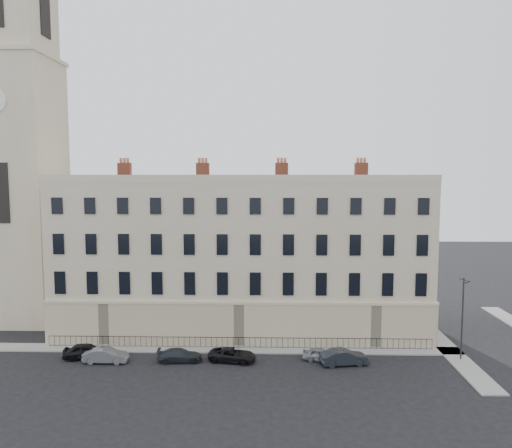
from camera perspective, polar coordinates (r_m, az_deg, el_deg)
The scene contains 13 objects.
ground at distance 41.93m, azimuth 6.11°, elevation -16.52°, with size 160.00×160.00×0.00m, color black.
terrace at distance 51.41m, azimuth -1.54°, elevation -3.64°, with size 36.22×12.22×17.00m.
church_tower at distance 59.16m, azimuth -25.63°, elevation 7.87°, with size 8.00×8.13×44.00m.
pavement_terrace at distance 46.93m, azimuth -7.05°, elevation -13.99°, with size 48.00×2.00×0.12m, color gray.
pavement_east_return at distance 51.90m, azimuth 20.17°, elevation -12.36°, with size 2.00×24.00×0.12m, color gray.
railings at distance 46.74m, azimuth -1.99°, elevation -13.39°, with size 35.00×0.04×0.96m.
car_a at distance 46.69m, azimuth -18.79°, elevation -13.58°, with size 1.56×3.88×1.32m, color black.
car_b at distance 45.30m, azimuth -16.77°, elevation -14.18°, with size 1.30×3.74×1.23m, color slate.
car_c at distance 44.19m, azimuth -8.71°, elevation -14.60°, with size 1.54×3.78×1.10m, color #22272E.
car_d at distance 43.80m, azimuth -2.73°, elevation -14.71°, with size 1.86×4.04×1.12m, color black.
car_e at distance 44.27m, azimuth 7.44°, elevation -14.56°, with size 1.27×3.17×1.08m, color gray.
car_f at distance 43.60m, azimuth 10.01°, elevation -14.76°, with size 1.39×3.98×1.31m, color #1F242A.
streetlamp at distance 46.21m, azimuth 22.54°, elevation -9.59°, with size 0.55×1.52×7.20m.
Camera 1 is at (-3.27, -38.70, 15.79)m, focal length 35.00 mm.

